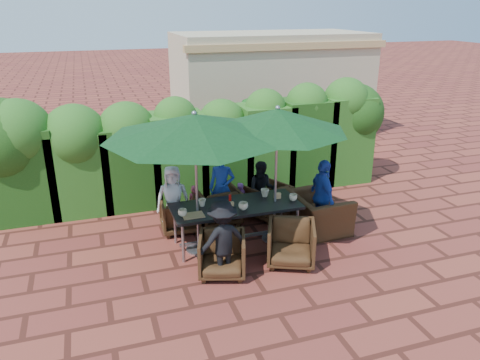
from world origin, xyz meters
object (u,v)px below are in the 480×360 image
object	(u,v)px
chair_far_right	(268,199)
chair_near_right	(291,242)
chair_far_mid	(217,204)
chair_near_left	(222,253)
umbrella_left	(195,126)
chair_end_right	(319,207)
umbrella_right	(277,120)
chair_far_left	(180,213)
dining_table	(236,209)

from	to	relation	value
chair_far_right	chair_near_right	world-z (taller)	chair_near_right
chair_far_mid	chair_near_left	size ratio (longest dim) A/B	1.09
umbrella_left	chair_end_right	distance (m)	2.92
chair_near_left	chair_near_right	size ratio (longest dim) A/B	0.95
chair_far_right	chair_far_mid	bearing A→B (deg)	-26.25
umbrella_right	chair_far_right	distance (m)	2.09
umbrella_left	chair_far_left	distance (m)	2.05
chair_far_right	chair_near_left	bearing A→B (deg)	25.56
umbrella_right	chair_far_right	world-z (taller)	umbrella_right
umbrella_right	chair_far_left	xyz separation A→B (m)	(-1.55, 0.89, -1.86)
dining_table	chair_far_left	world-z (taller)	dining_table
chair_far_mid	chair_near_left	bearing A→B (deg)	72.00
dining_table	umbrella_right	bearing A→B (deg)	-4.88
chair_far_mid	umbrella_right	bearing A→B (deg)	124.34
dining_table	chair_end_right	size ratio (longest dim) A/B	2.08
umbrella_right	chair_near_left	xyz separation A→B (m)	(-1.22, -0.83, -1.84)
chair_near_right	chair_end_right	distance (m)	1.38
dining_table	umbrella_right	size ratio (longest dim) A/B	0.91
chair_near_left	umbrella_right	bearing A→B (deg)	51.65
chair_near_right	chair_end_right	size ratio (longest dim) A/B	0.72
umbrella_left	chair_far_mid	bearing A→B (deg)	57.26
chair_near_left	chair_end_right	bearing A→B (deg)	40.57
dining_table	umbrella_right	xyz separation A→B (m)	(0.71, -0.06, 1.54)
chair_near_left	chair_far_mid	bearing A→B (deg)	94.13
umbrella_left	chair_far_right	world-z (taller)	umbrella_left
chair_near_left	chair_near_right	world-z (taller)	chair_near_right
umbrella_left	chair_end_right	world-z (taller)	umbrella_left
umbrella_right	chair_end_right	distance (m)	1.98
chair_far_mid	chair_near_left	xyz separation A→B (m)	(-0.43, -1.81, -0.03)
umbrella_left	chair_near_left	bearing A→B (deg)	-78.42
umbrella_left	umbrella_right	size ratio (longest dim) A/B	1.20
umbrella_left	umbrella_right	bearing A→B (deg)	-1.46
chair_end_right	chair_near_left	bearing A→B (deg)	110.84
dining_table	chair_far_right	distance (m)	1.35
umbrella_left	chair_near_right	bearing A→B (deg)	-33.71
chair_far_right	chair_near_left	distance (m)	2.32
dining_table	chair_end_right	xyz separation A→B (m)	(1.65, 0.03, -0.20)
dining_table	chair_near_left	distance (m)	1.07
chair_far_right	chair_near_right	xyz separation A→B (m)	(-0.31, -1.82, 0.02)
umbrella_right	chair_near_right	world-z (taller)	umbrella_right
dining_table	chair_near_left	size ratio (longest dim) A/B	3.03
umbrella_right	chair_far_right	bearing A→B (deg)	75.27
umbrella_right	chair_near_right	bearing A→B (deg)	-93.85
umbrella_right	chair_far_left	distance (m)	2.58
chair_end_right	umbrella_left	bearing A→B (deg)	89.17
chair_far_right	chair_near_right	size ratio (longest dim) A/B	0.96
chair_far_left	umbrella_right	bearing A→B (deg)	152.51
chair_far_left	chair_far_right	distance (m)	1.81
chair_far_left	chair_near_right	xyz separation A→B (m)	(1.50, -1.75, 0.03)
umbrella_right	dining_table	bearing A→B (deg)	175.12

